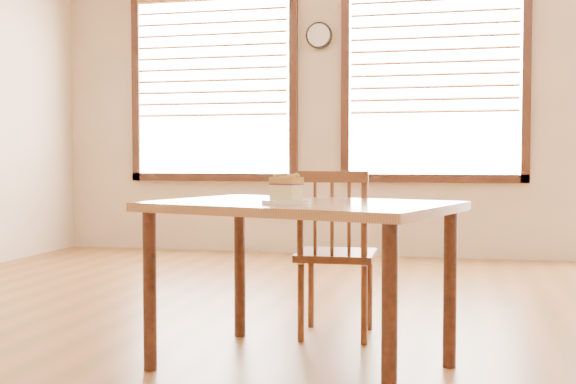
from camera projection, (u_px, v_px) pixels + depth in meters
The scene contains 8 objects.
ground at pixel (327, 378), 3.10m from camera, with size 8.00×8.00×0.00m, color brown.
window_left at pixel (213, 74), 7.32m from camera, with size 1.76×0.10×1.96m.
window_right at pixel (434, 67), 6.81m from camera, with size 1.76×0.10×1.96m.
wall_clock at pixel (319, 35), 7.03m from camera, with size 0.26×0.05×0.26m.
cafe_table_main at pixel (301, 222), 3.21m from camera, with size 1.47×1.19×0.75m.
cafe_chair_main at pixel (336, 253), 3.79m from camera, with size 0.42×0.42×0.89m.
plate at pixel (286, 202), 3.07m from camera, with size 0.21×0.21×0.02m.
cake_slice at pixel (286, 187), 3.06m from camera, with size 0.15×0.13×0.11m.
Camera 1 is at (0.54, -3.02, 0.94)m, focal length 45.00 mm.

